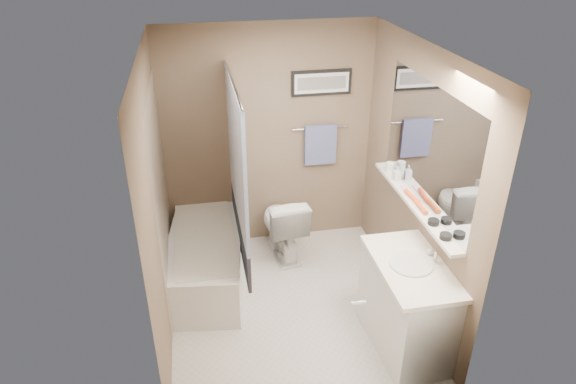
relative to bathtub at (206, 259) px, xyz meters
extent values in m
plane|color=beige|center=(0.75, -0.57, -0.25)|extent=(2.50, 2.50, 0.00)
cube|color=white|center=(0.75, -0.57, 2.13)|extent=(2.20, 2.50, 0.04)
cube|color=brown|center=(0.75, 0.66, 0.95)|extent=(2.20, 0.04, 2.40)
cube|color=brown|center=(0.75, -1.80, 0.95)|extent=(2.20, 0.04, 2.40)
cube|color=brown|center=(-0.33, -0.57, 0.95)|extent=(0.04, 2.50, 2.40)
cube|color=brown|center=(1.83, -0.57, 0.95)|extent=(0.04, 2.50, 2.40)
cube|color=tan|center=(-0.34, -0.07, 0.75)|extent=(0.02, 1.55, 2.00)
cylinder|color=silver|center=(0.35, -0.07, 1.80)|extent=(0.02, 1.55, 0.02)
cube|color=white|center=(0.35, -0.07, 1.15)|extent=(0.03, 1.45, 1.28)
cube|color=#212B3F|center=(0.35, -0.07, 0.33)|extent=(0.03, 1.45, 0.36)
cube|color=silver|center=(1.84, -0.72, 1.37)|extent=(0.02, 1.60, 1.00)
cube|color=silver|center=(1.79, -0.72, 0.85)|extent=(0.12, 1.60, 0.03)
cylinder|color=silver|center=(1.30, 0.64, 1.05)|extent=(0.60, 0.02, 0.02)
cube|color=#8992C8|center=(1.30, 0.62, 0.87)|extent=(0.34, 0.05, 0.44)
cube|color=black|center=(1.30, 0.66, 1.53)|extent=(0.62, 0.02, 0.26)
cube|color=white|center=(1.30, 0.65, 1.53)|extent=(0.56, 0.00, 0.20)
cube|color=#595959|center=(1.30, 0.64, 1.53)|extent=(0.50, 0.00, 0.13)
cube|color=silver|center=(1.30, -1.81, 0.75)|extent=(0.80, 0.02, 2.00)
cylinder|color=silver|center=(0.97, -1.76, 0.75)|extent=(0.10, 0.02, 0.02)
cube|color=white|center=(0.00, 0.00, 0.00)|extent=(0.88, 1.58, 0.50)
cube|color=silver|center=(0.00, 0.00, 0.25)|extent=(0.56, 1.36, 0.02)
imported|color=white|center=(0.83, 0.31, 0.12)|extent=(0.49, 0.76, 0.74)
cube|color=silver|center=(1.60, -1.23, 0.15)|extent=(0.56, 0.93, 0.80)
cube|color=white|center=(1.59, -1.23, 0.57)|extent=(0.54, 0.96, 0.04)
cylinder|color=silver|center=(1.58, -1.23, 0.60)|extent=(0.34, 0.34, 0.01)
cylinder|color=silver|center=(1.78, -1.23, 0.64)|extent=(0.02, 0.02, 0.10)
sphere|color=silver|center=(1.78, -1.13, 0.62)|extent=(0.05, 0.05, 0.05)
cylinder|color=black|center=(1.79, -1.31, 0.89)|extent=(0.09, 0.09, 0.04)
cylinder|color=black|center=(1.79, -1.10, 0.89)|extent=(0.09, 0.09, 0.04)
cylinder|color=#DA511E|center=(1.79, -0.86, 0.89)|extent=(0.04, 0.22, 0.04)
cylinder|color=#EF5121|center=(1.79, -0.67, 0.89)|extent=(0.06, 0.22, 0.04)
cube|color=#FD9AC6|center=(1.79, -0.52, 0.87)|extent=(0.03, 0.16, 0.01)
cylinder|color=white|center=(1.79, -0.14, 0.92)|extent=(0.08, 0.08, 0.10)
imported|color=#999999|center=(1.79, -0.31, 0.93)|extent=(0.07, 0.07, 0.14)
camera|label=1|loc=(0.02, -4.27, 2.98)|focal=32.00mm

